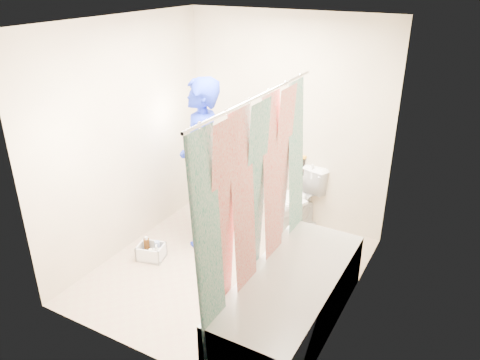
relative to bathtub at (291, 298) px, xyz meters
The scene contains 14 objects.
floor 0.99m from the bathtub, 153.43° to the left, with size 2.60×2.60×0.00m, color tan.
ceiling 2.33m from the bathtub, 153.43° to the left, with size 2.40×2.60×0.02m, color silver.
wall_back 2.14m from the bathtub, 116.23° to the left, with size 2.40×0.02×2.40m, color #BFB292.
wall_front 1.54m from the bathtub, 134.17° to the right, with size 2.40×0.02×2.40m, color #BFB292.
wall_left 2.29m from the bathtub, 168.29° to the left, with size 0.02×2.60×2.40m, color #BFB292.
wall_right 1.08m from the bathtub, 50.53° to the left, with size 0.02×2.60×2.40m, color #BFB292.
bathtub is the anchor object (origin of this frame).
curtain_rod 1.71m from the bathtub, behind, with size 0.02×0.02×1.90m, color silver.
shower_curtain 0.82m from the bathtub, behind, with size 0.06×1.75×1.80m, color white.
toilet 1.63m from the bathtub, 112.02° to the left, with size 0.41×0.72×0.74m, color white.
tank_lid 1.55m from the bathtub, 115.09° to the left, with size 0.45×0.20×0.03m, color white.
tank_internals 1.85m from the bathtub, 108.58° to the left, with size 0.17×0.10×0.24m.
plumber 1.74m from the bathtub, 150.06° to the left, with size 0.66×0.44×1.82m, color navy.
cleaning_caddy 1.68m from the bathtub, behind, with size 0.31×0.27×0.20m.
Camera 1 is at (2.00, -3.38, 2.80)m, focal length 35.00 mm.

